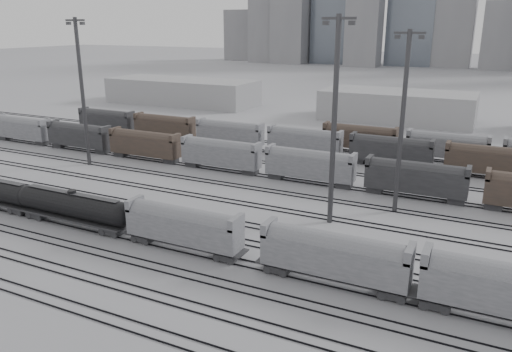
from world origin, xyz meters
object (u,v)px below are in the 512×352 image
at_px(hopper_car_a, 183,225).
at_px(light_mast_c, 334,118).
at_px(hopper_car_b, 334,254).
at_px(tank_car_b, 73,206).

bearing_deg(hopper_car_a, light_mast_c, 51.35).
relative_size(hopper_car_b, light_mast_c, 0.57).
bearing_deg(tank_car_b, light_mast_c, 27.91).
bearing_deg(light_mast_c, hopper_car_a, -128.65).
bearing_deg(hopper_car_a, tank_car_b, -180.00).
bearing_deg(hopper_car_b, light_mast_c, 109.19).
relative_size(hopper_car_a, light_mast_c, 0.55).
bearing_deg(hopper_car_b, hopper_car_a, 180.00).
height_order(hopper_car_a, hopper_car_b, hopper_car_b).
relative_size(tank_car_b, hopper_car_a, 1.29).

